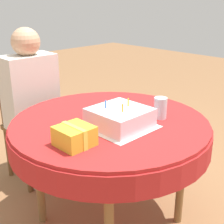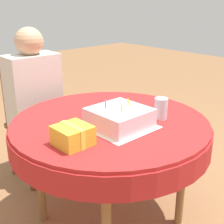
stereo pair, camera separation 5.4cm
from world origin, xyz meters
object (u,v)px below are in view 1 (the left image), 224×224
(birthday_cake, at_px, (120,118))
(gift_box, at_px, (74,136))
(person, at_px, (32,93))
(drinking_glass, at_px, (160,108))
(chair, at_px, (29,119))

(birthday_cake, relative_size, gift_box, 1.72)
(person, xyz_separation_m, drinking_glass, (0.27, -0.98, 0.06))
(chair, distance_m, person, 0.25)
(drinking_glass, bearing_deg, chair, 104.29)
(person, bearing_deg, chair, 90.00)
(drinking_glass, bearing_deg, gift_box, 173.12)
(drinking_glass, bearing_deg, birthday_cake, 164.25)
(chair, bearing_deg, person, -90.00)
(birthday_cake, distance_m, gift_box, 0.32)
(chair, relative_size, drinking_glass, 7.11)
(birthday_cake, xyz_separation_m, drinking_glass, (0.27, -0.07, 0.01))
(gift_box, bearing_deg, birthday_cake, 0.77)
(chair, xyz_separation_m, drinking_glass, (0.27, -1.07, 0.30))
(birthday_cake, distance_m, drinking_glass, 0.28)
(drinking_glass, distance_m, gift_box, 0.59)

